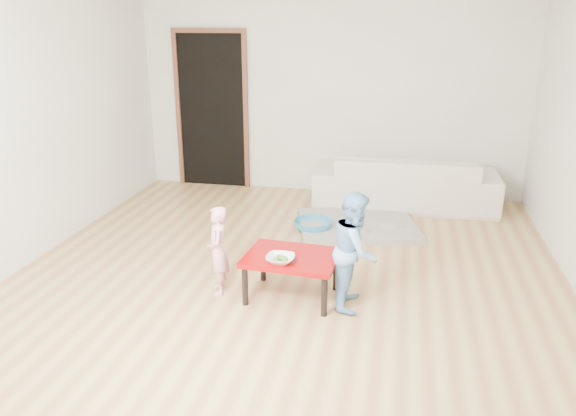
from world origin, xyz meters
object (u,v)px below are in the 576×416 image
(red_table, at_px, (292,276))
(bowl, at_px, (280,259))
(sofa, at_px, (405,181))
(basin, at_px, (313,226))
(child_blue, at_px, (355,250))
(child_pink, at_px, (218,251))

(red_table, bearing_deg, bowl, -112.82)
(sofa, xyz_separation_m, red_table, (-0.90, -2.66, -0.13))
(red_table, xyz_separation_m, basin, (-0.06, 1.53, -0.12))
(sofa, xyz_separation_m, bowl, (-0.97, -2.81, 0.09))
(sofa, height_order, red_table, sofa)
(child_blue, relative_size, basin, 2.26)
(red_table, relative_size, child_blue, 0.79)
(child_blue, bearing_deg, red_table, 89.02)
(red_table, distance_m, bowl, 0.27)
(sofa, height_order, child_pink, child_pink)
(child_blue, bearing_deg, child_pink, 92.16)
(red_table, bearing_deg, sofa, 71.24)
(child_pink, distance_m, basin, 1.70)
(sofa, distance_m, red_table, 2.82)
(bowl, height_order, basin, bowl)
(child_pink, relative_size, child_blue, 0.80)
(red_table, height_order, child_blue, child_blue)
(sofa, distance_m, child_blue, 2.72)
(bowl, bearing_deg, red_table, 67.18)
(red_table, bearing_deg, child_pink, -176.57)
(red_table, relative_size, basin, 1.79)
(basin, bearing_deg, red_table, -87.66)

